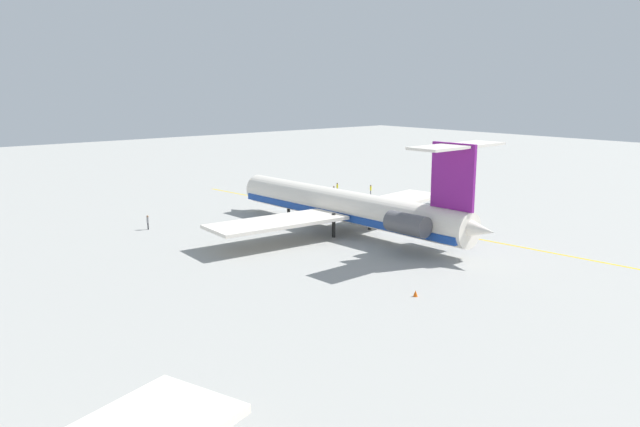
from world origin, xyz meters
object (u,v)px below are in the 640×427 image
main_jetliner (352,207)px  safety_cone_nose (416,293)px  ground_crew_portside (334,190)px  ground_crew_starboard (337,187)px  ground_crew_near_nose (148,220)px  ground_crew_near_tail (371,189)px

main_jetliner → safety_cone_nose: main_jetliner is taller
ground_crew_portside → ground_crew_starboard: (2.39, -2.85, -0.06)m
main_jetliner → safety_cone_nose: bearing=148.5°
ground_crew_near_nose → ground_crew_starboard: (4.63, -35.26, -0.04)m
ground_crew_starboard → safety_cone_nose: (-42.35, 28.81, -0.82)m
ground_crew_near_tail → ground_crew_portside: bearing=21.1°
ground_crew_near_nose → safety_cone_nose: size_ratio=3.26×
main_jetliner → safety_cone_nose: (-20.16, 11.44, -2.94)m
ground_crew_portside → ground_crew_near_tail: bearing=163.4°
safety_cone_nose → ground_crew_starboard: bearing=-34.2°
main_jetliner → ground_crew_starboard: (22.19, -17.37, -2.12)m
ground_crew_near_nose → ground_crew_portside: 32.49m
ground_crew_portside → ground_crew_starboard: bearing=-130.2°
ground_crew_near_tail → safety_cone_nose: size_ratio=3.19×
main_jetliner → ground_crew_near_nose: 25.16m
ground_crew_near_nose → ground_crew_starboard: size_ratio=1.04×
ground_crew_near_nose → safety_cone_nose: bearing=105.8°
ground_crew_near_nose → ground_crew_near_tail: size_ratio=1.02×
ground_crew_near_tail → ground_crew_portside: ground_crew_portside is taller
ground_crew_starboard → safety_cone_nose: ground_crew_starboard is taller
ground_crew_near_tail → ground_crew_starboard: size_ratio=1.02×
ground_crew_portside → safety_cone_nose: ground_crew_portside is taller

